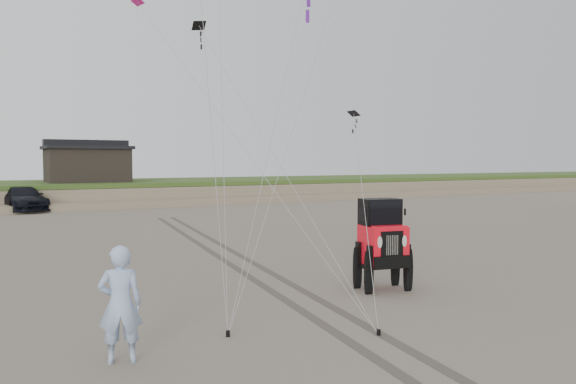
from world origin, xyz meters
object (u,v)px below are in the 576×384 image
at_px(cabin, 87,163).
at_px(jeep, 383,254).
at_px(truck_c, 22,199).
at_px(man, 120,304).

height_order(cabin, jeep, cabin).
xyz_separation_m(cabin, jeep, (1.54, -35.37, -2.27)).
distance_m(truck_c, man, 32.41).
xyz_separation_m(truck_c, man, (-0.68, -32.40, 0.16)).
distance_m(jeep, man, 7.58).
distance_m(cabin, man, 37.94).
relative_size(jeep, man, 2.58).
relative_size(cabin, truck_c, 1.10).
bearing_deg(jeep, man, -152.75).
height_order(jeep, man, man).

